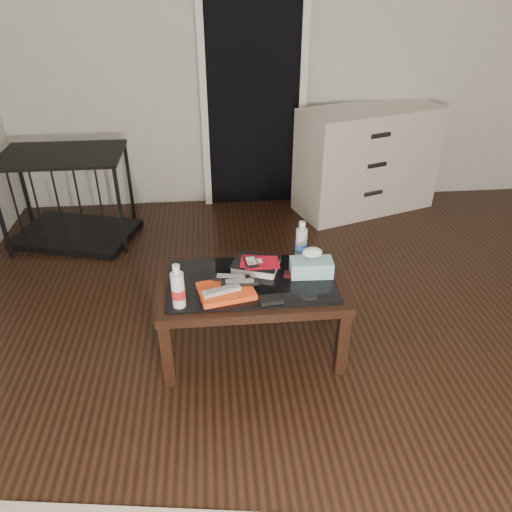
{
  "coord_description": "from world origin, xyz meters",
  "views": [
    {
      "loc": [
        -0.78,
        -1.83,
        1.96
      ],
      "look_at": [
        -0.56,
        0.52,
        0.55
      ],
      "focal_mm": 35.0,
      "sensor_mm": 36.0,
      "label": 1
    }
  ],
  "objects_px": {
    "pet_crate": "(72,212)",
    "water_bottle_right": "(301,241)",
    "water_bottle_left": "(178,286)",
    "tissue_box": "(311,267)",
    "dresser": "(367,160)",
    "coffee_table": "(252,290)",
    "textbook": "(256,265)"
  },
  "relations": [
    {
      "from": "coffee_table",
      "to": "pet_crate",
      "type": "height_order",
      "value": "pet_crate"
    },
    {
      "from": "water_bottle_right",
      "to": "pet_crate",
      "type": "bearing_deg",
      "value": 141.97
    },
    {
      "from": "dresser",
      "to": "coffee_table",
      "type": "bearing_deg",
      "value": -141.25
    },
    {
      "from": "water_bottle_left",
      "to": "water_bottle_right",
      "type": "relative_size",
      "value": 1.0
    },
    {
      "from": "pet_crate",
      "to": "water_bottle_right",
      "type": "height_order",
      "value": "pet_crate"
    },
    {
      "from": "pet_crate",
      "to": "water_bottle_left",
      "type": "distance_m",
      "value": 1.93
    },
    {
      "from": "water_bottle_right",
      "to": "tissue_box",
      "type": "bearing_deg",
      "value": -80.82
    },
    {
      "from": "coffee_table",
      "to": "water_bottle_left",
      "type": "bearing_deg",
      "value": -152.88
    },
    {
      "from": "water_bottle_left",
      "to": "water_bottle_right",
      "type": "bearing_deg",
      "value": 30.01
    },
    {
      "from": "dresser",
      "to": "textbook",
      "type": "distance_m",
      "value": 2.04
    },
    {
      "from": "coffee_table",
      "to": "dresser",
      "type": "height_order",
      "value": "dresser"
    },
    {
      "from": "tissue_box",
      "to": "textbook",
      "type": "bearing_deg",
      "value": 165.01
    },
    {
      "from": "water_bottle_left",
      "to": "tissue_box",
      "type": "height_order",
      "value": "water_bottle_left"
    },
    {
      "from": "dresser",
      "to": "pet_crate",
      "type": "bearing_deg",
      "value": 169.7
    },
    {
      "from": "coffee_table",
      "to": "pet_crate",
      "type": "bearing_deg",
      "value": 131.83
    },
    {
      "from": "coffee_table",
      "to": "textbook",
      "type": "relative_size",
      "value": 4.0
    },
    {
      "from": "textbook",
      "to": "water_bottle_right",
      "type": "distance_m",
      "value": 0.3
    },
    {
      "from": "dresser",
      "to": "tissue_box",
      "type": "bearing_deg",
      "value": -133.57
    },
    {
      "from": "pet_crate",
      "to": "water_bottle_right",
      "type": "relative_size",
      "value": 4.33
    },
    {
      "from": "dresser",
      "to": "pet_crate",
      "type": "height_order",
      "value": "dresser"
    },
    {
      "from": "textbook",
      "to": "tissue_box",
      "type": "relative_size",
      "value": 1.09
    },
    {
      "from": "dresser",
      "to": "pet_crate",
      "type": "relative_size",
      "value": 1.26
    },
    {
      "from": "textbook",
      "to": "tissue_box",
      "type": "height_order",
      "value": "tissue_box"
    },
    {
      "from": "coffee_table",
      "to": "pet_crate",
      "type": "distance_m",
      "value": 1.96
    },
    {
      "from": "textbook",
      "to": "tissue_box",
      "type": "bearing_deg",
      "value": 2.0
    },
    {
      "from": "tissue_box",
      "to": "coffee_table",
      "type": "bearing_deg",
      "value": -172.96
    },
    {
      "from": "water_bottle_right",
      "to": "coffee_table",
      "type": "bearing_deg",
      "value": -146.6
    },
    {
      "from": "coffee_table",
      "to": "dresser",
      "type": "distance_m",
      "value": 2.16
    },
    {
      "from": "water_bottle_left",
      "to": "tissue_box",
      "type": "relative_size",
      "value": 1.03
    },
    {
      "from": "coffee_table",
      "to": "dresser",
      "type": "relative_size",
      "value": 0.77
    },
    {
      "from": "dresser",
      "to": "pet_crate",
      "type": "xyz_separation_m",
      "value": [
        -2.47,
        -0.35,
        -0.22
      ]
    },
    {
      "from": "coffee_table",
      "to": "tissue_box",
      "type": "height_order",
      "value": "tissue_box"
    }
  ]
}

